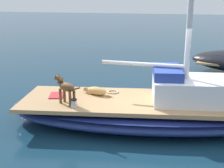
% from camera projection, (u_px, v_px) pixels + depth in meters
% --- Properties ---
extents(ground_plane, '(120.00, 120.00, 0.00)m').
position_uv_depth(ground_plane, '(148.00, 123.00, 8.04)').
color(ground_plane, '#143347').
extents(sailboat_main, '(3.86, 7.58, 0.66)m').
position_uv_depth(sailboat_main, '(149.00, 112.00, 7.94)').
color(sailboat_main, navy).
rests_on(sailboat_main, ground).
extents(cabin_house, '(1.80, 2.46, 0.84)m').
position_uv_depth(cabin_house, '(194.00, 88.00, 7.68)').
color(cabin_house, silver).
rests_on(cabin_house, sailboat_main).
extents(dog_brown, '(0.48, 0.88, 0.70)m').
position_uv_depth(dog_brown, '(66.00, 88.00, 7.46)').
color(dog_brown, brown).
rests_on(dog_brown, sailboat_main).
extents(dog_tan, '(0.41, 0.94, 0.22)m').
position_uv_depth(dog_tan, '(96.00, 91.00, 8.27)').
color(dog_tan, tan).
rests_on(dog_tan, sailboat_main).
extents(deck_winch, '(0.16, 0.16, 0.21)m').
position_uv_depth(deck_winch, '(74.00, 103.00, 7.30)').
color(deck_winch, '#B7B7BC').
rests_on(deck_winch, sailboat_main).
extents(coiled_rope, '(0.32, 0.32, 0.04)m').
position_uv_depth(coiled_rope, '(113.00, 92.00, 8.48)').
color(coiled_rope, beige).
rests_on(coiled_rope, sailboat_main).
extents(deck_towel, '(0.65, 0.52, 0.03)m').
position_uv_depth(deck_towel, '(57.00, 95.00, 8.19)').
color(deck_towel, '#C6333D').
rests_on(deck_towel, sailboat_main).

